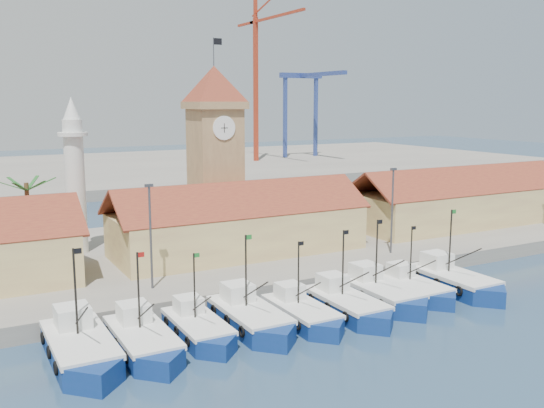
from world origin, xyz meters
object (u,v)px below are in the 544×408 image
boat_4 (304,315)px  minaret (75,175)px  boat_0 (81,351)px  clock_tower (215,150)px

boat_4 → minaret: bearing=114.9°
boat_0 → clock_tower: clock_tower is taller
clock_tower → minaret: size_ratio=1.39×
boat_0 → boat_4: 16.88m
boat_0 → clock_tower: (19.78, 23.14, 11.12)m
boat_4 → clock_tower: clock_tower is taller
clock_tower → minaret: bearing=172.4°
boat_4 → clock_tower: bearing=83.0°
minaret → clock_tower: bearing=-7.6°
minaret → boat_0: bearing=-100.8°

